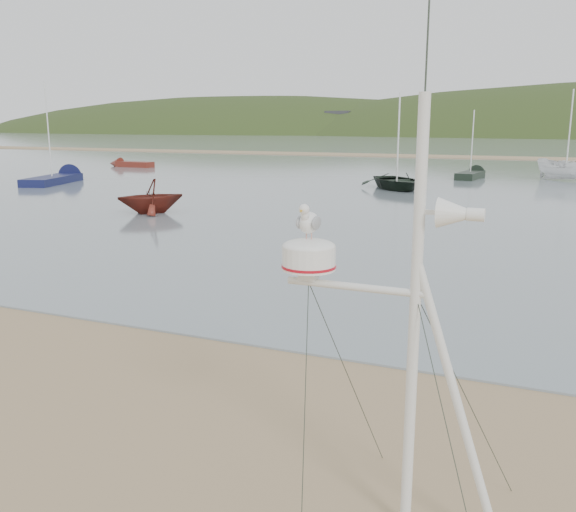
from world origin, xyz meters
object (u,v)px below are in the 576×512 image
at_px(boat_dark, 398,149).
at_px(boat_red, 150,181).
at_px(mast_rig, 402,414).
at_px(boat_white, 568,150).
at_px(sailboat_dark_mid, 474,174).
at_px(sailboat_blue_near, 66,177).
at_px(dinghy_red_far, 126,164).

relative_size(boat_dark, boat_red, 1.66).
height_order(mast_rig, boat_dark, mast_rig).
relative_size(boat_white, sailboat_dark_mid, 0.80).
bearing_deg(boat_dark, sailboat_blue_near, 154.04).
relative_size(boat_dark, sailboat_dark_mid, 0.90).
distance_m(sailboat_blue_near, dinghy_red_far, 14.27).
xyz_separation_m(sailboat_blue_near, dinghy_red_far, (-5.11, 13.32, -0.01)).
relative_size(boat_red, dinghy_red_far, 0.60).
relative_size(boat_red, sailboat_dark_mid, 0.55).
bearing_deg(boat_red, sailboat_dark_mid, 106.07).
relative_size(boat_white, sailboat_blue_near, 0.57).
bearing_deg(mast_rig, sailboat_dark_mid, 95.39).
height_order(boat_red, sailboat_dark_mid, sailboat_dark_mid).
height_order(boat_dark, boat_red, boat_dark).
xyz_separation_m(boat_dark, dinghy_red_far, (-27.90, 9.63, -2.19)).
bearing_deg(sailboat_dark_mid, boat_dark, -108.23).
distance_m(boat_red, sailboat_blue_near, 18.36).
xyz_separation_m(boat_red, boat_white, (17.65, 24.72, 0.68)).
height_order(boat_dark, sailboat_blue_near, sailboat_blue_near).
bearing_deg(boat_white, dinghy_red_far, 118.11).
height_order(mast_rig, sailboat_blue_near, sailboat_blue_near).
relative_size(boat_red, boat_white, 0.68).
bearing_deg(mast_rig, sailboat_blue_near, 137.09).
height_order(boat_white, sailboat_dark_mid, sailboat_dark_mid).
xyz_separation_m(boat_white, sailboat_blue_near, (-32.49, -14.00, -1.90)).
distance_m(boat_dark, sailboat_blue_near, 23.19).
bearing_deg(boat_red, sailboat_blue_near, -175.19).
bearing_deg(sailboat_blue_near, dinghy_red_far, 110.99).
distance_m(boat_white, sailboat_dark_mid, 6.54).
xyz_separation_m(boat_dark, sailboat_blue_near, (-22.79, -3.69, -2.18)).
height_order(boat_red, dinghy_red_far, boat_red).
bearing_deg(boat_dark, sailboat_dark_mid, 36.61).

